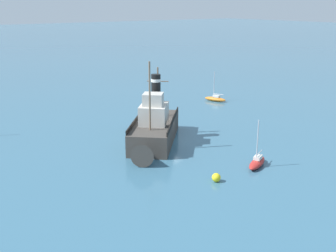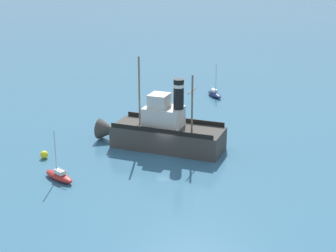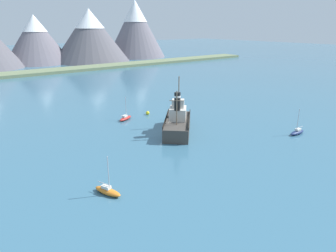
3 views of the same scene
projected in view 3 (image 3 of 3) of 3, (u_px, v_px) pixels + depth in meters
name	position (u px, v px, depth m)	size (l,w,h in m)	color
ground_plane	(168.00, 133.00, 55.37)	(600.00, 600.00, 0.00)	#38667F
mountain_ridge	(29.00, 38.00, 148.26)	(182.91, 55.94, 33.53)	slate
shoreline_strip	(35.00, 73.00, 122.00)	(240.00, 12.00, 1.20)	#6B7A56
old_tugboat	(178.00, 122.00, 55.72)	(12.29, 12.83, 9.90)	#423D38
sailboat_orange	(108.00, 191.00, 35.23)	(2.36, 3.94, 4.90)	orange
sailboat_red	(125.00, 118.00, 62.83)	(3.91, 2.62, 4.90)	#B22823
sailboat_navy	(297.00, 132.00, 54.58)	(3.84, 1.23, 4.90)	navy
mooring_buoy	(148.00, 113.00, 66.55)	(0.82, 0.82, 0.82)	yellow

